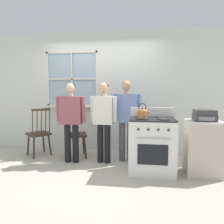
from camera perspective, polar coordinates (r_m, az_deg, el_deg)
The scene contains 13 objects.
ground_plane at distance 3.92m, azimuth -6.43°, elevation -15.14°, with size 16.00×16.00×0.00m, color #B2AD9E.
wall_back at distance 5.01m, azimuth -2.02°, elevation 5.04°, with size 6.40×0.16×2.70m.
chair_by_window at distance 4.62m, azimuth -9.58°, elevation -5.90°, with size 0.53×0.54×1.02m.
chair_near_wall at distance 4.89m, azimuth -18.54°, elevation -5.46°, with size 0.58×0.58×1.02m.
person_elderly_left at distance 4.22m, azimuth -10.65°, elevation -0.93°, with size 0.56×0.22×1.52m.
person_teen_center at distance 4.14m, azimuth -2.17°, elevation -0.88°, with size 0.52×0.24×1.53m.
person_adult_right at distance 4.23m, azimuth 3.77°, elevation -0.38°, with size 0.57×0.25×1.57m.
stove at distance 3.80m, azimuth 10.40°, elevation -8.39°, with size 0.76×0.68×1.08m.
kettle at distance 3.57m, azimuth 7.92°, elevation -0.28°, with size 0.21×0.17×0.25m.
potted_plant at distance 5.20m, azimuth -12.82°, elevation 2.52°, with size 0.16×0.16×0.28m.
handbag at distance 4.55m, azimuth -12.61°, elevation -1.31°, with size 0.24×0.24×0.31m.
side_counter at distance 3.93m, azimuth 22.61°, elevation -8.61°, with size 0.55×0.50×0.90m.
stereo at distance 3.82m, azimuth 23.01°, elevation -0.84°, with size 0.34×0.29×0.18m.
Camera 1 is at (0.94, -3.53, 1.41)m, focal length 35.00 mm.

